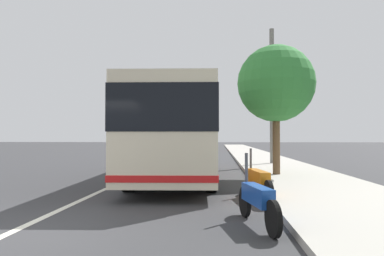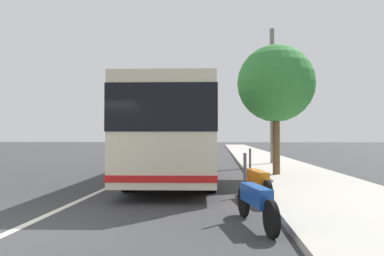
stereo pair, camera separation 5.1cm
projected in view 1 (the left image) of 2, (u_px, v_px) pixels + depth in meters
ground_plane at (3, 236)px, 5.64m from camera, size 220.00×220.00×0.00m
sidewalk_curb at (289, 172)px, 15.16m from camera, size 110.00×3.60×0.14m
lane_divider_line at (140, 173)px, 15.61m from camera, size 110.00×0.16×0.01m
coach_bus at (178, 130)px, 14.03m from camera, size 11.86×3.13×3.10m
motorcycle_mid_row at (257, 200)px, 6.30m from camera, size 2.06×0.53×1.24m
motorcycle_by_tree at (258, 181)px, 8.88m from camera, size 2.30×0.44×1.25m
car_ahead_same_lane at (156, 148)px, 27.80m from camera, size 4.22×2.03×1.57m
car_behind_bus at (201, 144)px, 42.28m from camera, size 4.60×1.89×1.51m
roadside_tree_mid_block at (276, 84)px, 13.88m from camera, size 2.94×2.94×5.08m
utility_pole at (272, 97)px, 19.79m from camera, size 0.25×0.25×7.50m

